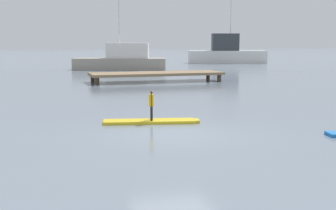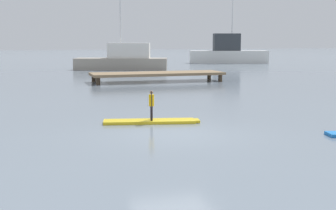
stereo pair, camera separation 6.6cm
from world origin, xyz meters
name	(u,v)px [view 1 (the left image)]	position (x,y,z in m)	size (l,w,h in m)	color
ground_plane	(174,134)	(0.00, 0.00, 0.00)	(240.00, 240.00, 0.00)	slate
paddleboard_near	(151,121)	(-0.14, 2.14, 0.05)	(3.42, 1.37, 0.10)	gold
paddler_child_solo	(151,104)	(-0.14, 2.13, 0.68)	(0.22, 0.37, 1.04)	black
fishing_boat_green_midground	(122,60)	(4.75, 31.08, 0.96)	(9.18, 5.15, 7.22)	#9E9384
motor_boat_small_navy	(227,53)	(19.49, 39.50, 1.26)	(9.68, 4.48, 9.46)	silver
floating_dock	(156,74)	(4.35, 17.51, 0.55)	(9.10, 2.67, 0.65)	#846B4C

